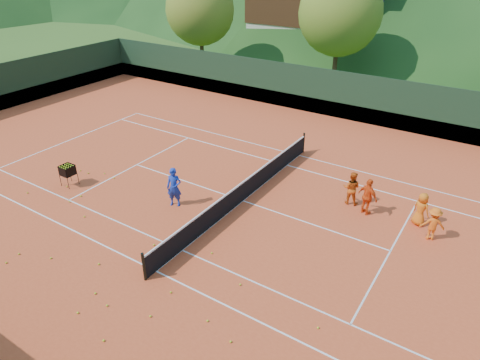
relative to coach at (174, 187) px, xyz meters
The scene contains 38 objects.
ground 3.04m from the coach, 39.66° to the left, with size 400.00×400.00×0.00m, color #2E5019.
clay_court 3.03m from the coach, 39.66° to the left, with size 40.00×24.00×0.02m, color #C84520.
coach is the anchor object (origin of this frame).
student_a 7.49m from the coach, 34.23° to the left, with size 0.72×0.56×1.49m, color #CC5012.
student_b 7.99m from the coach, 28.31° to the left, with size 0.94×0.39×1.60m, color #F05115.
student_c 9.96m from the coach, 24.74° to the left, with size 0.68×0.45×1.40m, color orange.
student_d 10.24m from the coach, 19.48° to the left, with size 0.87×0.50×1.35m, color orange.
tennis_ball_0 5.74m from the coach, 27.73° to the right, with size 0.07×0.07×0.07m, color #B5DB24.
tennis_ball_2 6.89m from the coach, 155.05° to the right, with size 0.07×0.07×0.07m, color #B5DB24.
tennis_ball_3 6.37m from the coach, 56.19° to the right, with size 0.07×0.07×0.07m, color #B5DB24.
tennis_ball_4 3.82m from the coach, 132.00° to the right, with size 0.07×0.07×0.07m, color #B5DB24.
tennis_ball_5 5.50m from the coach, behind, with size 0.07×0.07×0.07m, color #B5DB24.
tennis_ball_6 8.46m from the coach, 20.29° to the right, with size 0.07×0.07×0.07m, color #B5DB24.
tennis_ball_7 5.73m from the coach, 75.99° to the right, with size 0.07×0.07×0.07m, color #B5DB24.
tennis_ball_8 6.79m from the coach, 41.40° to the right, with size 0.07×0.07×0.07m, color #B5DB24.
tennis_ball_9 4.56m from the coach, 85.62° to the right, with size 0.07×0.07×0.07m, color #B5DB24.
tennis_ball_10 6.25m from the coach, 113.92° to the right, with size 0.07×0.07×0.07m, color #B5DB24.
tennis_ball_12 6.09m from the coach, 69.69° to the right, with size 0.07×0.07×0.07m, color #B5DB24.
tennis_ball_13 3.85m from the coach, 29.27° to the right, with size 0.07×0.07×0.07m, color #B5DB24.
tennis_ball_14 4.83m from the coach, behind, with size 0.07×0.07×0.07m, color #B5DB24.
tennis_ball_15 4.41m from the coach, 155.86° to the right, with size 0.07×0.07×0.07m, color #B5DB24.
tennis_ball_17 7.34m from the coach, 65.34° to the right, with size 0.07×0.07×0.07m, color #B5DB24.
tennis_ball_18 5.49m from the coach, 163.33° to the right, with size 0.07×0.07×0.07m, color #B5DB24.
tennis_ball_20 4.71m from the coach, 149.47° to the right, with size 0.07×0.07×0.07m, color #B5DB24.
tennis_ball_21 6.59m from the coach, 76.01° to the right, with size 0.07×0.07×0.07m, color #B5DB24.
tennis_ball_22 5.41m from the coach, 51.03° to the right, with size 0.07×0.07×0.07m, color #B5DB24.
tennis_ball_23 6.05m from the coach, behind, with size 0.07×0.07×0.07m, color #B5DB24.
tennis_ball_24 7.72m from the coach, 37.91° to the right, with size 0.07×0.07×0.07m, color #B5DB24.
tennis_ball_25 5.41m from the coach, 104.52° to the right, with size 0.07×0.07×0.07m, color #B5DB24.
tennis_ball_26 4.09m from the coach, behind, with size 0.07×0.07×0.07m, color #B5DB24.
tennis_ball_27 3.00m from the coach, 65.42° to the right, with size 0.07×0.07×0.07m, color #B5DB24.
tennis_ball_28 6.70m from the coach, 111.49° to the right, with size 0.07×0.07×0.07m, color #B5DB24.
court_lines 3.03m from the coach, 39.66° to the left, with size 23.83×11.03×0.00m.
tennis_net 2.93m from the coach, 39.66° to the left, with size 0.10×12.07×1.10m.
perimeter_fence 2.93m from the coach, 39.66° to the left, with size 40.40×24.24×3.00m.
ball_hopper 5.41m from the coach, 165.71° to the right, with size 0.57×0.57×1.00m.
tree_a 24.48m from the coach, 124.73° to the left, with size 6.00×6.00×7.88m.
tree_b 22.34m from the coach, 94.61° to the left, with size 6.40×6.40×8.40m.
Camera 1 is at (8.56, -13.38, 9.78)m, focal length 32.00 mm.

